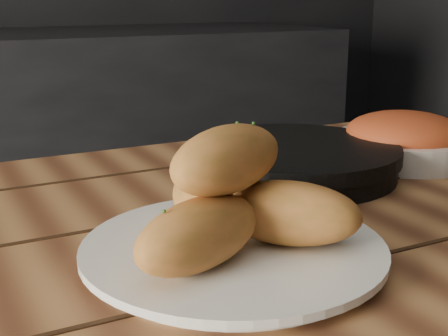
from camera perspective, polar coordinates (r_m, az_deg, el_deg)
table at (r=0.72m, az=1.59°, el=-14.04°), size 1.41×0.90×0.75m
plate at (r=0.62m, az=0.86°, el=-7.64°), size 0.30×0.30×0.02m
bread_rolls at (r=0.59m, az=0.58°, el=-3.04°), size 0.26×0.22×0.12m
skillet at (r=0.91m, az=6.50°, el=0.80°), size 0.44×0.30×0.05m
bowl at (r=1.02m, az=16.18°, el=2.52°), size 0.21×0.21×0.08m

